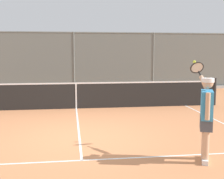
% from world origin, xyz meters
% --- Properties ---
extents(ground_plane, '(60.00, 60.00, 0.00)m').
position_xyz_m(ground_plane, '(0.00, 0.00, 0.00)').
color(ground_plane, '#C67A4C').
extents(court_line_markings, '(8.45, 9.75, 0.01)m').
position_xyz_m(court_line_markings, '(0.00, 1.82, 0.00)').
color(court_line_markings, white).
rests_on(court_line_markings, ground).
extents(fence_backdrop, '(20.35, 1.37, 3.11)m').
position_xyz_m(fence_backdrop, '(0.00, -9.67, 1.54)').
color(fence_backdrop, slate).
rests_on(fence_backdrop, ground).
extents(tennis_net, '(10.86, 0.09, 1.07)m').
position_xyz_m(tennis_net, '(0.00, -3.85, 0.49)').
color(tennis_net, '#2D2D2D').
rests_on(tennis_net, ground).
extents(tennis_player, '(0.48, 1.35, 1.90)m').
position_xyz_m(tennis_player, '(-2.34, 1.83, 0.93)').
color(tennis_player, silver).
rests_on(tennis_player, ground).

